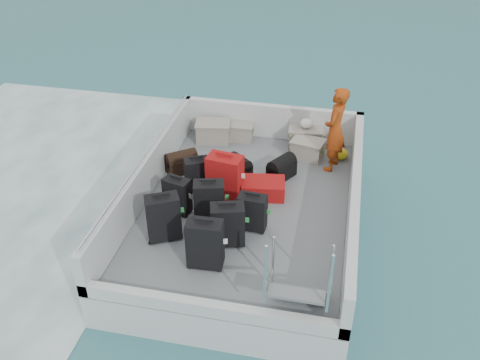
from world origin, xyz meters
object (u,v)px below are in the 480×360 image
object	(u,v)px
suitcase_5	(225,177)
crate_0	(213,132)
crate_1	(239,132)
suitcase_1	(177,196)
suitcase_7	(252,213)
suitcase_8	(263,188)
suitcase_4	(209,202)
suitcase_6	(228,225)
crate_2	(305,137)
suitcase_2	(197,175)
suitcase_0	(164,218)
crate_3	(307,150)
suitcase_3	(205,244)
passenger	(335,130)

from	to	relation	value
suitcase_5	crate_0	world-z (taller)	suitcase_5
suitcase_5	crate_1	world-z (taller)	suitcase_5
suitcase_1	suitcase_5	xyz separation A→B (m)	(0.65, 0.58, 0.08)
suitcase_7	suitcase_8	size ratio (longest dim) A/B	0.85
suitcase_4	suitcase_6	world-z (taller)	suitcase_4
suitcase_6	crate_0	size ratio (longest dim) A/B	1.08
suitcase_5	suitcase_8	xyz separation A→B (m)	(0.63, 0.17, -0.25)
suitcase_6	crate_2	size ratio (longest dim) A/B	1.11
suitcase_2	suitcase_8	bearing A→B (deg)	-24.38
crate_2	suitcase_6	bearing A→B (deg)	-104.32
suitcase_6	suitcase_8	bearing A→B (deg)	61.59
suitcase_0	crate_0	world-z (taller)	suitcase_0
suitcase_7	crate_3	size ratio (longest dim) A/B	1.09
suitcase_5	crate_2	size ratio (longest dim) A/B	1.26
suitcase_3	crate_3	size ratio (longest dim) A/B	1.35
suitcase_2	crate_2	distance (m)	2.53
suitcase_3	suitcase_7	bearing A→B (deg)	59.99
suitcase_4	passenger	world-z (taller)	passenger
suitcase_1	crate_2	world-z (taller)	suitcase_1
suitcase_4	passenger	size ratio (longest dim) A/B	0.45
suitcase_5	suitcase_6	bearing A→B (deg)	-66.51
suitcase_1	crate_3	distance (m)	2.86
crate_2	suitcase_4	bearing A→B (deg)	-114.55
suitcase_2	crate_3	xyz separation A→B (m)	(1.74, 1.47, -0.13)
suitcase_5	crate_3	world-z (taller)	suitcase_5
suitcase_2	crate_1	xyz separation A→B (m)	(0.33, 1.91, -0.14)
suitcase_7	suitcase_4	bearing A→B (deg)	176.62
suitcase_4	crate_0	size ratio (longest dim) A/B	1.10
suitcase_6	suitcase_8	size ratio (longest dim) A/B	0.95
crate_0	crate_3	bearing A→B (deg)	-7.74
suitcase_3	suitcase_6	bearing A→B (deg)	66.62
suitcase_8	crate_1	distance (m)	2.02
crate_2	suitcase_8	bearing A→B (deg)	-105.60
suitcase_2	suitcase_5	xyz separation A→B (m)	(0.51, -0.11, 0.09)
suitcase_3	suitcase_7	world-z (taller)	suitcase_3
crate_0	crate_2	world-z (taller)	crate_0
suitcase_1	crate_1	distance (m)	2.64
crate_2	suitcase_0	bearing A→B (deg)	-118.56
suitcase_2	suitcase_4	size ratio (longest dim) A/B	0.86
suitcase_0	crate_2	distance (m)	3.74
suitcase_8	suitcase_7	bearing A→B (deg)	170.70
crate_3	suitcase_8	bearing A→B (deg)	-113.27
suitcase_1	passenger	size ratio (longest dim) A/B	0.40
crate_1	crate_3	bearing A→B (deg)	-17.30
suitcase_3	crate_0	size ratio (longest dim) A/B	1.20
suitcase_2	suitcase_5	size ratio (longest dim) A/B	0.77
suitcase_5	crate_1	size ratio (longest dim) A/B	1.46
suitcase_0	suitcase_4	distance (m)	0.80
crate_0	suitcase_5	bearing A→B (deg)	-69.63
suitcase_8	passenger	world-z (taller)	passenger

